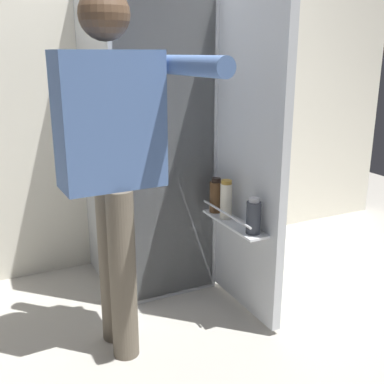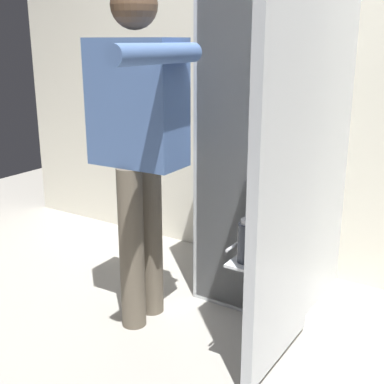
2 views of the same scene
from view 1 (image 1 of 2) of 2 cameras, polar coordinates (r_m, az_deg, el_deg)
The scene contains 4 objects.
ground_plane at distance 2.57m, azimuth -0.37°, elevation -15.20°, with size 6.59×6.59×0.00m, color #B7B2A8.
kitchen_wall at distance 3.06m, azimuth -8.53°, elevation 16.22°, with size 4.40×0.10×2.68m, color silver.
refrigerator at distance 2.72m, azimuth -4.90°, elevation 6.13°, with size 0.64×1.23×1.72m.
person at distance 2.02m, azimuth -9.64°, elevation 5.18°, with size 0.54×0.73×1.61m.
Camera 1 is at (-0.95, -1.96, 1.36)m, focal length 43.51 mm.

